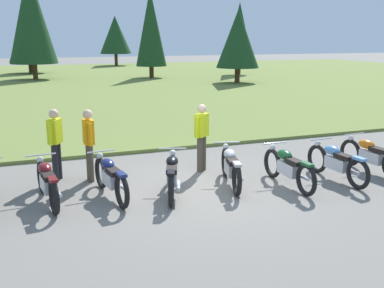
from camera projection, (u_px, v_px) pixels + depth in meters
ground_plane at (202, 190)px, 10.06m from camera, size 140.00×140.00×0.00m
grass_moorland at (67, 82)px, 33.32m from camera, size 80.00×44.00×0.10m
forest_treeline at (0, 27)px, 36.67m from camera, size 36.96×27.40×8.62m
motorcycle_maroon at (47, 182)px, 9.18m from camera, size 0.62×2.10×0.88m
motorcycle_navy at (110, 177)px, 9.49m from camera, size 0.62×2.10×0.88m
motorcycle_black at (172, 175)px, 9.67m from camera, size 0.91×2.00×0.88m
motorcycle_silver at (231, 166)px, 10.28m from camera, size 0.80×2.05×0.88m
motorcycle_british_green at (288, 167)px, 10.23m from camera, size 0.62×2.10×0.88m
motorcycle_sky_blue at (336, 162)px, 10.65m from camera, size 0.62×2.10×0.88m
motorcycle_orange at (371, 155)px, 11.25m from camera, size 0.62×2.10×0.88m
rider_with_back_turned at (89, 141)px, 10.50m from camera, size 0.22×0.55×1.67m
rider_checking_bike at (202, 134)px, 11.29m from camera, size 0.45×0.40×1.67m
rider_near_row_end at (55, 140)px, 10.56m from camera, size 0.37×0.49×1.67m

